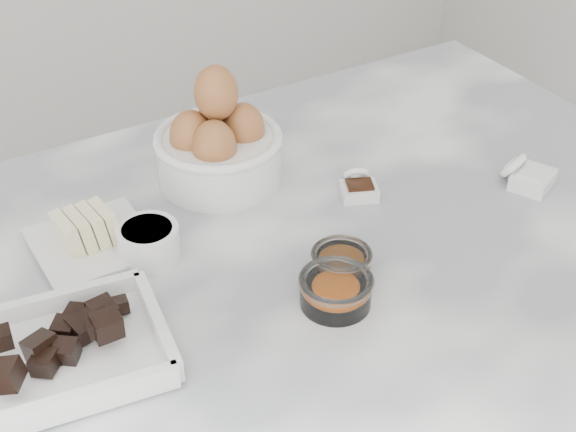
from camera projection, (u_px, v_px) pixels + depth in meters
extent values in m
cube|color=white|center=(286.00, 273.00, 0.97)|extent=(1.20, 0.80, 0.04)
cube|color=white|center=(64.00, 361.00, 0.82)|extent=(0.22, 0.18, 0.01)
cube|color=white|center=(94.00, 247.00, 0.98)|extent=(0.12, 0.12, 0.01)
cube|color=white|center=(93.00, 242.00, 0.97)|extent=(0.14, 0.14, 0.00)
cylinder|color=white|center=(149.00, 243.00, 0.95)|extent=(0.07, 0.07, 0.04)
cylinder|color=white|center=(147.00, 232.00, 0.94)|extent=(0.06, 0.06, 0.01)
cylinder|color=white|center=(219.00, 158.00, 1.09)|extent=(0.17, 0.17, 0.07)
torus|color=white|center=(218.00, 138.00, 1.07)|extent=(0.18, 0.18, 0.01)
ellipsoid|color=#9F5633|center=(239.00, 125.00, 1.09)|extent=(0.06, 0.06, 0.08)
ellipsoid|color=#9F5633|center=(195.00, 141.00, 1.05)|extent=(0.06, 0.06, 0.08)
ellipsoid|color=#9F5633|center=(209.00, 121.00, 1.09)|extent=(0.06, 0.06, 0.08)
ellipsoid|color=#9F5633|center=(225.00, 146.00, 1.04)|extent=(0.06, 0.06, 0.08)
ellipsoid|color=#9F5633|center=(216.00, 93.00, 1.03)|extent=(0.06, 0.06, 0.08)
cylinder|color=white|center=(341.00, 264.00, 0.93)|extent=(0.07, 0.07, 0.03)
torus|color=white|center=(342.00, 255.00, 0.93)|extent=(0.07, 0.07, 0.01)
cylinder|color=#C95F0E|center=(341.00, 267.00, 0.94)|extent=(0.05, 0.05, 0.01)
cylinder|color=white|center=(336.00, 292.00, 0.89)|extent=(0.08, 0.08, 0.03)
torus|color=white|center=(336.00, 281.00, 0.88)|extent=(0.09, 0.09, 0.01)
ellipsoid|color=#F45E07|center=(336.00, 291.00, 0.89)|extent=(0.05, 0.05, 0.02)
cube|color=white|center=(359.00, 191.00, 1.07)|extent=(0.06, 0.06, 0.02)
cube|color=black|center=(360.00, 185.00, 1.06)|extent=(0.04, 0.04, 0.00)
torus|color=white|center=(356.00, 175.00, 1.08)|extent=(0.04, 0.04, 0.03)
cube|color=white|center=(533.00, 180.00, 1.09)|extent=(0.07, 0.07, 0.02)
cube|color=white|center=(534.00, 172.00, 1.08)|extent=(0.05, 0.05, 0.00)
torus|color=white|center=(513.00, 165.00, 1.09)|extent=(0.05, 0.05, 0.04)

